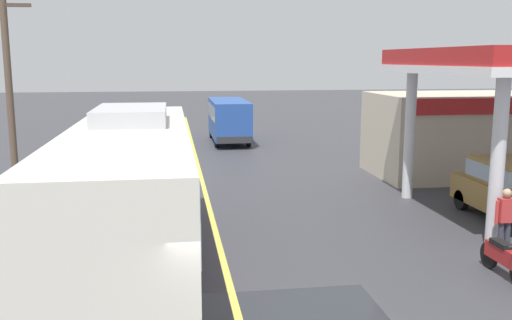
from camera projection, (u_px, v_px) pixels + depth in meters
ground at (196, 158)px, 28.00m from camera, size 120.00×120.00×0.00m
lane_divider_stripe at (201, 178)px, 23.13m from camera, size 0.16×50.00×0.01m
coach_bus_main at (131, 200)px, 12.52m from camera, size 2.60×11.04×3.69m
gas_station_roadside at (487, 117)px, 21.51m from camera, size 9.10×11.95×5.10m
car_at_pump at (510, 188)px, 16.91m from camera, size 1.70×4.20×1.82m
minibus_opposing_lane at (229, 117)px, 33.10m from camera, size 2.04×6.13×2.44m
cyclist_on_shoulder at (16, 285)px, 10.22m from camera, size 0.34×1.82×1.72m
motorcycle_parked_forecourt at (504, 258)px, 12.59m from camera, size 0.55×1.80×0.92m
pedestrian_near_pump at (505, 217)px, 14.02m from camera, size 0.55×0.22×1.66m
utility_pole_roadside at (9, 89)px, 19.53m from camera, size 1.80×0.24×7.17m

